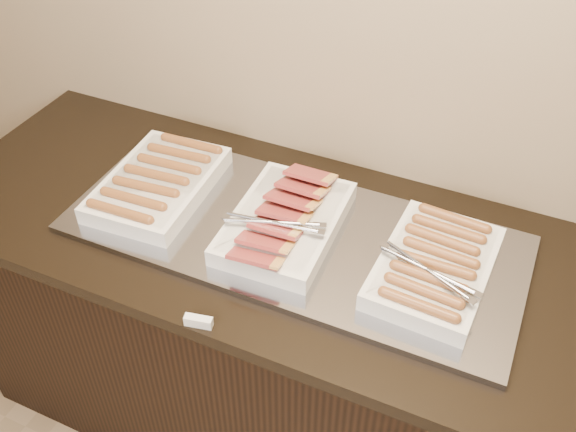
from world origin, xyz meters
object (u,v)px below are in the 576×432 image
object	(u,v)px
counter	(289,341)
dish_left	(158,183)
warming_tray	(292,234)
dish_center	(285,221)
dish_right	(434,266)

from	to	relation	value
counter	dish_left	bearing A→B (deg)	180.00
warming_tray	dish_left	bearing A→B (deg)	180.00
counter	dish_left	distance (m)	0.64
counter	warming_tray	bearing A→B (deg)	0.00
dish_center	counter	bearing A→B (deg)	12.85
counter	dish_center	size ratio (longest dim) A/B	4.88
dish_center	dish_right	distance (m)	0.40
warming_tray	dish_center	distance (m)	0.05
dish_left	dish_right	distance (m)	0.79
dish_left	dish_center	world-z (taller)	dish_center
dish_left	dish_right	bearing A→B (deg)	-3.62
counter	warming_tray	xyz separation A→B (m)	(0.01, 0.00, 0.46)
counter	warming_tray	distance (m)	0.46
counter	dish_right	xyz separation A→B (m)	(0.39, -0.00, 0.50)
dish_left	dish_center	xyz separation A→B (m)	(0.39, -0.00, 0.00)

